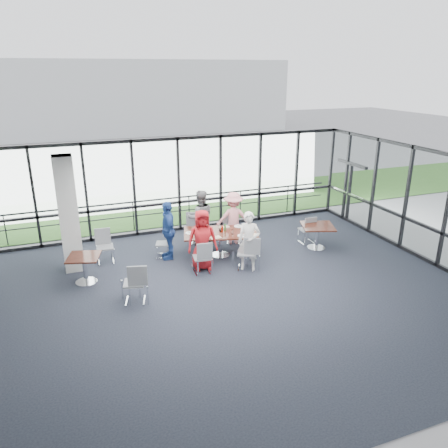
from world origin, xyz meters
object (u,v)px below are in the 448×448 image
object	(u,v)px
chair_spare_lb	(105,247)
chair_main_fr	(234,230)
chair_main_fl	(198,229)
chair_spare_la	(134,283)
diner_near_left	(202,240)
chair_spare_r	(307,230)
main_table	(220,235)
chair_main_nl	(202,257)
diner_end	(168,230)
side_table_left	(84,261)
structural_column	(69,215)
diner_far_right	(233,218)
diner_far_left	(200,218)
diner_near_right	(249,241)
chair_main_end	(163,243)
chair_main_nr	(246,253)
side_table_right	(318,229)

from	to	relation	value
chair_spare_lb	chair_main_fr	bearing A→B (deg)	-174.10
chair_main_fl	chair_spare_la	world-z (taller)	chair_spare_la
diner_near_left	chair_spare_r	distance (m)	3.79
main_table	chair_main_nl	size ratio (longest dim) A/B	2.60
diner_end	chair_spare_lb	world-z (taller)	diner_end
side_table_left	diner_end	xyz separation A→B (m)	(2.43, 0.79, 0.25)
structural_column	diner_near_left	bearing A→B (deg)	-20.26
diner_end	diner_far_right	bearing A→B (deg)	106.18
side_table_left	chair_spare_r	world-z (taller)	chair_spare_r
structural_column	diner_far_left	xyz separation A→B (m)	(3.86, 0.50, -0.72)
diner_near_right	structural_column	bearing A→B (deg)	-173.80
chair_main_end	chair_spare_r	xyz separation A→B (m)	(4.55, -0.56, 0.03)
diner_far_right	chair_main_nl	size ratio (longest dim) A/B	1.84
chair_spare_lb	structural_column	bearing A→B (deg)	12.08
chair_main_fl	chair_spare_la	size ratio (longest dim) A/B	0.99
chair_main_nr	main_table	bearing A→B (deg)	133.90
chair_main_end	chair_spare_r	bearing A→B (deg)	102.09
diner_near_left	chair_main_end	distance (m)	1.52
main_table	diner_near_left	world-z (taller)	diner_near_left
chair_main_nl	chair_main_nr	size ratio (longest dim) A/B	0.96
chair_spare_r	chair_main_nl	bearing A→B (deg)	-165.20
structural_column	main_table	xyz separation A→B (m)	(4.13, -0.58, -0.96)
side_table_right	diner_far_right	size ratio (longest dim) A/B	0.72
diner_end	chair_main_end	distance (m)	0.50
main_table	diner_end	distance (m)	1.54
main_table	diner_far_right	bearing A→B (deg)	63.46
chair_main_nl	chair_spare_r	size ratio (longest dim) A/B	1.03
side_table_right	diner_far_left	size ratio (longest dim) A/B	0.69
diner_end	chair_spare_la	distance (m)	2.67
diner_end	chair_main_nr	xyz separation A→B (m)	(1.81, -1.52, -0.39)
diner_near_right	chair_spare_la	distance (m)	3.37
chair_main_fr	chair_spare_lb	world-z (taller)	chair_spare_lb
chair_main_fl	chair_spare_r	size ratio (longest dim) A/B	1.10
diner_far_right	chair_main_fl	size ratio (longest dim) A/B	1.73
diner_far_left	chair_main_end	size ratio (longest dim) A/B	2.14
chair_main_nl	main_table	bearing A→B (deg)	52.31
side_table_left	diner_end	bearing A→B (deg)	18.04
main_table	chair_spare_r	world-z (taller)	chair_spare_r
side_table_left	chair_main_end	size ratio (longest dim) A/B	1.18
main_table	chair_main_nl	world-z (taller)	chair_main_nl
chair_main_nr	chair_spare_lb	bearing A→B (deg)	-179.83
structural_column	chair_main_fr	size ratio (longest dim) A/B	3.66
side_table_right	chair_spare_lb	world-z (taller)	chair_spare_lb
diner_near_right	diner_far_left	distance (m)	2.34
main_table	diner_far_left	distance (m)	1.14
diner_near_right	chair_main_end	world-z (taller)	diner_near_right
side_table_right	chair_main_fl	size ratio (longest dim) A/B	1.25
side_table_right	chair_main_nr	bearing A→B (deg)	-167.59
diner_near_left	diner_near_right	world-z (taller)	diner_near_left
side_table_left	chair_spare_r	bearing A→B (deg)	3.18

